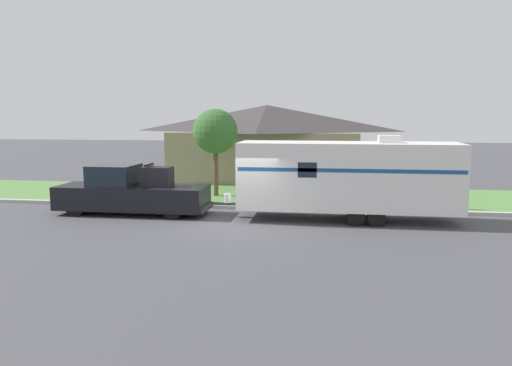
# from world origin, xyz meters

# --- Properties ---
(ground_plane) EXTENTS (120.00, 120.00, 0.00)m
(ground_plane) POSITION_xyz_m (0.00, 0.00, 0.00)
(ground_plane) COLOR #47474C
(curb_strip) EXTENTS (80.00, 0.30, 0.14)m
(curb_strip) POSITION_xyz_m (0.00, 3.75, 0.07)
(curb_strip) COLOR #ADADA8
(curb_strip) RESTS_ON ground_plane
(lawn_strip) EXTENTS (80.00, 7.00, 0.03)m
(lawn_strip) POSITION_xyz_m (0.00, 7.40, 0.01)
(lawn_strip) COLOR #568442
(lawn_strip) RESTS_ON ground_plane
(house_across_street) EXTENTS (12.26, 7.42, 4.72)m
(house_across_street) POSITION_xyz_m (-0.85, 14.20, 2.44)
(house_across_street) COLOR gray
(house_across_street) RESTS_ON ground_plane
(pickup_truck) EXTENTS (6.35, 2.00, 2.11)m
(pickup_truck) POSITION_xyz_m (-5.03, 1.97, 0.89)
(pickup_truck) COLOR black
(pickup_truck) RESTS_ON ground_plane
(travel_trailer) EXTENTS (9.66, 2.31, 3.33)m
(travel_trailer) POSITION_xyz_m (3.86, 1.97, 1.75)
(travel_trailer) COLOR black
(travel_trailer) RESTS_ON ground_plane
(mailbox) EXTENTS (0.48, 0.20, 1.36)m
(mailbox) POSITION_xyz_m (8.22, 4.86, 1.04)
(mailbox) COLOR brown
(mailbox) RESTS_ON ground_plane
(tree_in_yard) EXTENTS (2.24, 2.24, 4.41)m
(tree_in_yard) POSITION_xyz_m (-2.54, 6.93, 3.26)
(tree_in_yard) COLOR brown
(tree_in_yard) RESTS_ON ground_plane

